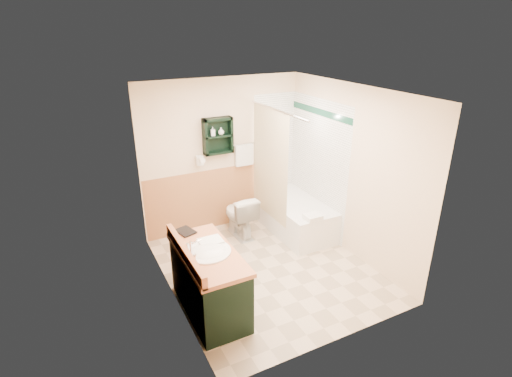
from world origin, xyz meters
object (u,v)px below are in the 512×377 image
object	(u,v)px
soap_bottle_b	(221,132)
hair_dryer	(200,160)
wall_shelf	(218,136)
vanity	(209,282)
vanity_book	(178,226)
bathtub	(294,215)
soap_bottle_a	(213,134)
toilet	(239,216)

from	to	relation	value
soap_bottle_b	hair_dryer	bearing A→B (deg)	175.11
wall_shelf	soap_bottle_b	world-z (taller)	wall_shelf
hair_dryer	vanity	xyz separation A→B (m)	(-0.59, -1.86, -0.81)
wall_shelf	vanity	size ratio (longest dim) A/B	0.45
vanity	soap_bottle_b	xyz separation A→B (m)	(0.95, 1.83, 1.22)
vanity	vanity_book	world-z (taller)	vanity_book
bathtub	wall_shelf	bearing A→B (deg)	149.92
soap_bottle_a	soap_bottle_b	bearing A→B (deg)	0.00
vanity_book	bathtub	bearing A→B (deg)	2.83
hair_dryer	vanity_book	distance (m)	1.57
wall_shelf	hair_dryer	bearing A→B (deg)	175.24
vanity_book	soap_bottle_a	bearing A→B (deg)	37.02
vanity_book	hair_dryer	bearing A→B (deg)	44.17
bathtub	vanity_book	bearing A→B (deg)	-160.87
hair_dryer	wall_shelf	bearing A→B (deg)	-4.76
vanity	vanity_book	size ratio (longest dim) A/B	5.04
soap_bottle_b	bathtub	bearing A→B (deg)	-31.14
hair_dryer	bathtub	distance (m)	1.74
vanity	soap_bottle_a	world-z (taller)	soap_bottle_a
hair_dryer	soap_bottle_b	bearing A→B (deg)	-4.89
vanity_book	soap_bottle_a	distance (m)	1.78
bathtub	soap_bottle_b	distance (m)	1.77
toilet	wall_shelf	bearing A→B (deg)	-67.22
toilet	vanity_book	size ratio (longest dim) A/B	2.84
wall_shelf	soap_bottle_a	bearing A→B (deg)	-176.55
hair_dryer	vanity	bearing A→B (deg)	-107.77
vanity	toilet	xyz separation A→B (m)	(1.06, 1.46, -0.05)
wall_shelf	soap_bottle_a	xyz separation A→B (m)	(-0.08, -0.01, 0.05)
wall_shelf	hair_dryer	world-z (taller)	wall_shelf
hair_dryer	bathtub	size ratio (longest dim) A/B	0.16
hair_dryer	soap_bottle_b	distance (m)	0.54
wall_shelf	vanity_book	world-z (taller)	wall_shelf
soap_bottle_b	vanity_book	bearing A→B (deg)	-130.25
wall_shelf	bathtub	xyz separation A→B (m)	(1.03, -0.59, -1.30)
hair_dryer	toilet	size ratio (longest dim) A/B	0.35
hair_dryer	soap_bottle_b	xyz separation A→B (m)	(0.35, -0.03, 0.41)
soap_bottle_a	soap_bottle_b	xyz separation A→B (m)	(0.13, 0.00, 0.01)
hair_dryer	soap_bottle_b	size ratio (longest dim) A/B	2.17
vanity	soap_bottle_a	xyz separation A→B (m)	(0.81, 1.83, 1.21)
bathtub	soap_bottle_a	distance (m)	1.84
bathtub	toilet	world-z (taller)	toilet
toilet	vanity_book	xyz separation A→B (m)	(-1.23, -0.95, 0.56)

